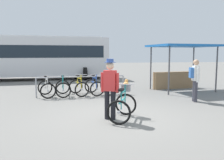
{
  "coord_description": "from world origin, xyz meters",
  "views": [
    {
      "loc": [
        -1.22,
        -6.6,
        1.87
      ],
      "look_at": [
        0.09,
        0.94,
        1.0
      ],
      "focal_mm": 37.49,
      "sensor_mm": 36.0,
      "label": 1
    }
  ],
  "objects_px": {
    "racked_bike_orange": "(109,86)",
    "market_stall": "(179,63)",
    "featured_bicycle": "(123,102)",
    "pedestrian_with_backpack": "(195,78)",
    "racked_bike_white": "(46,88)",
    "racked_bike_blue": "(94,86)",
    "person_with_featured_bike": "(110,86)",
    "racked_bike_yellow": "(79,87)",
    "racked_bike_teal": "(63,88)",
    "bus_distant": "(37,55)"
  },
  "relations": [
    {
      "from": "racked_bike_white",
      "to": "pedestrian_with_backpack",
      "type": "height_order",
      "value": "pedestrian_with_backpack"
    },
    {
      "from": "racked_bike_orange",
      "to": "market_stall",
      "type": "relative_size",
      "value": 0.33
    },
    {
      "from": "racked_bike_white",
      "to": "bus_distant",
      "type": "bearing_deg",
      "value": 100.31
    },
    {
      "from": "racked_bike_orange",
      "to": "pedestrian_with_backpack",
      "type": "bearing_deg",
      "value": -37.85
    },
    {
      "from": "racked_bike_white",
      "to": "pedestrian_with_backpack",
      "type": "relative_size",
      "value": 0.75
    },
    {
      "from": "racked_bike_teal",
      "to": "featured_bicycle",
      "type": "height_order",
      "value": "featured_bicycle"
    },
    {
      "from": "racked_bike_white",
      "to": "market_stall",
      "type": "bearing_deg",
      "value": 7.88
    },
    {
      "from": "racked_bike_white",
      "to": "racked_bike_yellow",
      "type": "bearing_deg",
      "value": 5.59
    },
    {
      "from": "racked_bike_yellow",
      "to": "bus_distant",
      "type": "relative_size",
      "value": 0.12
    },
    {
      "from": "racked_bike_orange",
      "to": "bus_distant",
      "type": "relative_size",
      "value": 0.11
    },
    {
      "from": "racked_bike_blue",
      "to": "racked_bike_yellow",
      "type": "bearing_deg",
      "value": -174.41
    },
    {
      "from": "racked_bike_teal",
      "to": "market_stall",
      "type": "distance_m",
      "value": 5.98
    },
    {
      "from": "racked_bike_teal",
      "to": "featured_bicycle",
      "type": "relative_size",
      "value": 0.9
    },
    {
      "from": "racked_bike_white",
      "to": "racked_bike_teal",
      "type": "xyz_separation_m",
      "value": [
        0.7,
        0.07,
        0.0
      ]
    },
    {
      "from": "racked_bike_white",
      "to": "person_with_featured_bike",
      "type": "height_order",
      "value": "person_with_featured_bike"
    },
    {
      "from": "racked_bike_yellow",
      "to": "market_stall",
      "type": "relative_size",
      "value": 0.37
    },
    {
      "from": "racked_bike_white",
      "to": "featured_bicycle",
      "type": "height_order",
      "value": "featured_bicycle"
    },
    {
      "from": "racked_bike_yellow",
      "to": "person_with_featured_bike",
      "type": "bearing_deg",
      "value": -79.52
    },
    {
      "from": "featured_bicycle",
      "to": "pedestrian_with_backpack",
      "type": "bearing_deg",
      "value": 29.61
    },
    {
      "from": "racked_bike_yellow",
      "to": "featured_bicycle",
      "type": "distance_m",
      "value": 4.2
    },
    {
      "from": "racked_bike_orange",
      "to": "person_with_featured_bike",
      "type": "height_order",
      "value": "person_with_featured_bike"
    },
    {
      "from": "market_stall",
      "to": "racked_bike_white",
      "type": "bearing_deg",
      "value": -172.12
    },
    {
      "from": "racked_bike_yellow",
      "to": "racked_bike_blue",
      "type": "height_order",
      "value": "same"
    },
    {
      "from": "pedestrian_with_backpack",
      "to": "person_with_featured_bike",
      "type": "bearing_deg",
      "value": -152.85
    },
    {
      "from": "racked_bike_blue",
      "to": "racked_bike_orange",
      "type": "bearing_deg",
      "value": 5.59
    },
    {
      "from": "racked_bike_orange",
      "to": "featured_bicycle",
      "type": "distance_m",
      "value": 4.19
    },
    {
      "from": "racked_bike_orange",
      "to": "racked_bike_blue",
      "type": "bearing_deg",
      "value": -174.41
    },
    {
      "from": "racked_bike_teal",
      "to": "featured_bicycle",
      "type": "xyz_separation_m",
      "value": [
        1.84,
        -3.97,
        0.12
      ]
    },
    {
      "from": "person_with_featured_bike",
      "to": "pedestrian_with_backpack",
      "type": "xyz_separation_m",
      "value": [
        3.64,
        1.87,
        -0.01
      ]
    },
    {
      "from": "featured_bicycle",
      "to": "bus_distant",
      "type": "distance_m",
      "value": 11.81
    },
    {
      "from": "racked_bike_orange",
      "to": "person_with_featured_bike",
      "type": "bearing_deg",
      "value": -98.69
    },
    {
      "from": "featured_bicycle",
      "to": "pedestrian_with_backpack",
      "type": "xyz_separation_m",
      "value": [
        3.25,
        1.85,
        0.45
      ]
    },
    {
      "from": "racked_bike_white",
      "to": "featured_bicycle",
      "type": "distance_m",
      "value": 4.66
    },
    {
      "from": "racked_bike_teal",
      "to": "pedestrian_with_backpack",
      "type": "height_order",
      "value": "pedestrian_with_backpack"
    },
    {
      "from": "racked_bike_blue",
      "to": "person_with_featured_bike",
      "type": "height_order",
      "value": "person_with_featured_bike"
    },
    {
      "from": "racked_bike_orange",
      "to": "racked_bike_yellow",
      "type": "bearing_deg",
      "value": -174.41
    },
    {
      "from": "pedestrian_with_backpack",
      "to": "bus_distant",
      "type": "xyz_separation_m",
      "value": [
        -7.09,
        9.24,
        0.8
      ]
    },
    {
      "from": "racked_bike_white",
      "to": "market_stall",
      "type": "relative_size",
      "value": 0.36
    },
    {
      "from": "bus_distant",
      "to": "featured_bicycle",
      "type": "bearing_deg",
      "value": -70.89
    },
    {
      "from": "featured_bicycle",
      "to": "racked_bike_blue",
      "type": "bearing_deg",
      "value": 96.19
    },
    {
      "from": "racked_bike_orange",
      "to": "pedestrian_with_backpack",
      "type": "relative_size",
      "value": 0.68
    },
    {
      "from": "racked_bike_orange",
      "to": "bus_distant",
      "type": "bearing_deg",
      "value": 120.63
    },
    {
      "from": "racked_bike_teal",
      "to": "pedestrian_with_backpack",
      "type": "distance_m",
      "value": 5.55
    },
    {
      "from": "racked_bike_yellow",
      "to": "racked_bike_orange",
      "type": "xyz_separation_m",
      "value": [
        1.39,
        0.14,
        0.0
      ]
    },
    {
      "from": "racked_bike_yellow",
      "to": "pedestrian_with_backpack",
      "type": "distance_m",
      "value": 4.94
    },
    {
      "from": "racked_bike_teal",
      "to": "racked_bike_blue",
      "type": "relative_size",
      "value": 0.95
    },
    {
      "from": "person_with_featured_bike",
      "to": "racked_bike_yellow",
      "type": "bearing_deg",
      "value": 100.48
    },
    {
      "from": "pedestrian_with_backpack",
      "to": "bus_distant",
      "type": "relative_size",
      "value": 0.16
    },
    {
      "from": "racked_bike_blue",
      "to": "market_stall",
      "type": "distance_m",
      "value": 4.61
    },
    {
      "from": "racked_bike_orange",
      "to": "person_with_featured_bike",
      "type": "xyz_separation_m",
      "value": [
        -0.64,
        -4.2,
        0.58
      ]
    }
  ]
}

